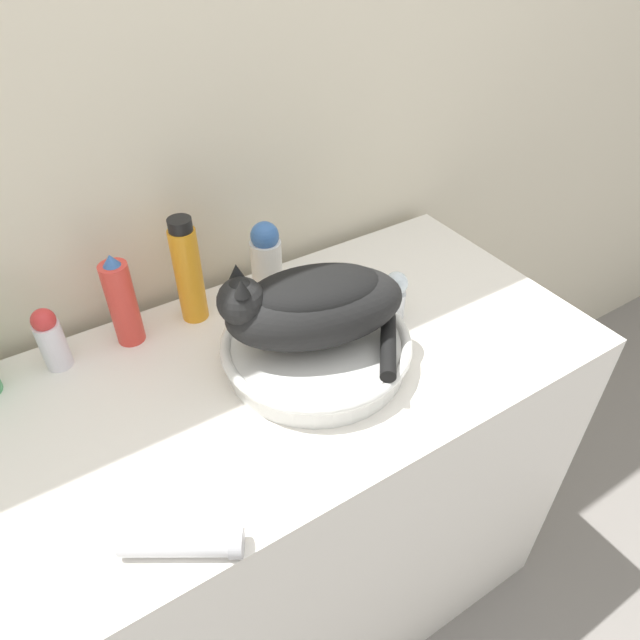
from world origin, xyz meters
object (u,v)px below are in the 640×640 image
Objects in this scene: faucet at (391,294)px; cream_tube at (183,543)px; cat at (312,304)px; shampoo_bottle_tall at (188,272)px; lotion_bottle_white at (266,258)px; deodorant_stick at (51,339)px; spray_bottle_trigger at (122,302)px.

faucet reaches higher than cream_tube.
cat is 1.55× the size of shampoo_bottle_tall.
lotion_bottle_white reaches higher than cream_tube.
faucet is 0.59× the size of shampoo_bottle_tall.
cat is 2.64× the size of faucet.
shampoo_bottle_tall is 0.17m from lotion_bottle_white.
deodorant_stick is 0.78× the size of lotion_bottle_white.
cat is 0.22m from faucet.
cat is 2.16× the size of cream_tube.
spray_bottle_trigger is 0.48m from cream_tube.
shampoo_bottle_tall is 1.37× the size of lotion_bottle_white.
spray_bottle_trigger is at bearing 0.00° from deodorant_stick.
lotion_bottle_white reaches higher than faucet.
faucet is at bearing -33.58° from shampoo_bottle_tall.
spray_bottle_trigger is 1.20× the size of cream_tube.
cream_tube is (-0.38, -0.47, -0.06)m from lotion_bottle_white.
lotion_bottle_white is at bearing 0.00° from shampoo_bottle_tall.
cream_tube is at bearing -114.46° from shampoo_bottle_tall.
spray_bottle_trigger reaches higher than lotion_bottle_white.
faucet is at bearing -53.73° from lotion_bottle_white.
spray_bottle_trigger is at bearing 180.00° from lotion_bottle_white.
faucet is 0.40m from shampoo_bottle_tall.
faucet is 0.64m from deodorant_stick.
deodorant_stick is at bearing 180.00° from spray_bottle_trigger.
faucet is 1.03× the size of deodorant_stick.
shampoo_bottle_tall is at bearing -46.09° from cat.
deodorant_stick is at bearing -15.50° from cat.
shampoo_bottle_tall is at bearing 0.00° from spray_bottle_trigger.
deodorant_stick is 0.27m from shampoo_bottle_tall.
spray_bottle_trigger is at bearing -26.90° from cat.
deodorant_stick is 0.48m from cream_tube.
shampoo_bottle_tall reaches higher than lotion_bottle_white.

